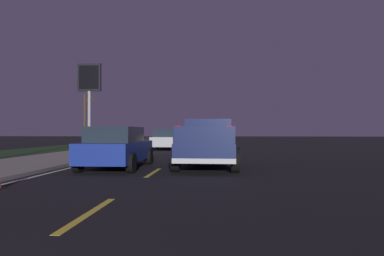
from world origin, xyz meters
TOP-DOWN VIEW (x-y plane):
  - ground at (27.00, 0.00)m, footprint 144.00×144.00m
  - sidewalk_shoulder at (27.00, 5.70)m, footprint 108.00×4.00m
  - grass_verge at (27.00, 10.70)m, footprint 108.00×6.00m
  - lane_markings at (29.01, 2.55)m, footprint 108.00×3.54m
  - pickup_truck at (12.96, -1.76)m, footprint 5.45×2.34m
  - sedan_silver at (24.97, 1.78)m, footprint 4.43×2.07m
  - sedan_blue at (11.85, 1.62)m, footprint 4.41×2.04m
  - sedan_white at (41.15, -1.52)m, footprint 4.43×2.07m
  - sedan_tan at (30.72, -1.70)m, footprint 4.44×2.09m
  - gas_price_sign at (25.66, 8.10)m, footprint 0.27×1.90m
  - bare_tree_far at (33.44, 11.58)m, footprint 1.28×1.33m

SIDE VIEW (x-z plane):
  - ground at x=27.00m, z-range 0.00..0.00m
  - grass_verge at x=27.00m, z-range 0.00..0.01m
  - lane_markings at x=29.01m, z-range 0.00..0.01m
  - sidewalk_shoulder at x=27.00m, z-range 0.00..0.12m
  - sedan_silver at x=24.97m, z-range 0.01..1.55m
  - sedan_blue at x=11.85m, z-range 0.01..1.55m
  - sedan_white at x=41.15m, z-range 0.01..1.55m
  - sedan_tan at x=30.72m, z-range 0.01..1.55m
  - pickup_truck at x=12.96m, z-range -0.02..1.85m
  - bare_tree_far at x=33.44m, z-range -0.05..5.76m
  - gas_price_sign at x=25.66m, z-range 1.71..8.53m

